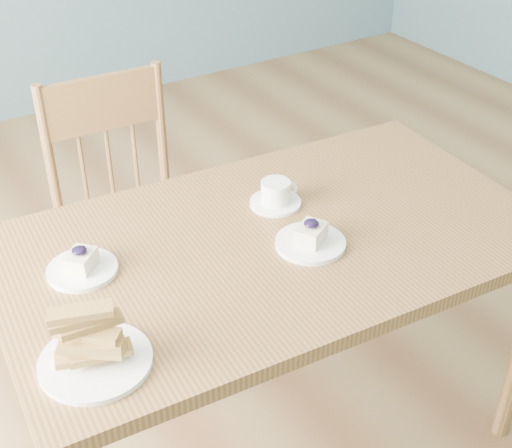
# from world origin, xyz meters

# --- Properties ---
(dining_table) EXTENTS (1.47, 0.90, 0.76)m
(dining_table) POSITION_xyz_m (-0.37, -0.24, 0.68)
(dining_table) COLOR olive
(dining_table) RESTS_ON ground
(dining_chair) EXTENTS (0.46, 0.44, 0.96)m
(dining_chair) POSITION_xyz_m (-0.51, 0.44, 0.49)
(dining_chair) COLOR olive
(dining_chair) RESTS_ON ground
(cheesecake_plate_near) EXTENTS (0.18, 0.18, 0.08)m
(cheesecake_plate_near) POSITION_xyz_m (-0.31, -0.33, 0.78)
(cheesecake_plate_near) COLOR white
(cheesecake_plate_near) RESTS_ON dining_table
(cheesecake_plate_far) EXTENTS (0.17, 0.17, 0.07)m
(cheesecake_plate_far) POSITION_xyz_m (-0.84, -0.13, 0.78)
(cheesecake_plate_far) COLOR white
(cheesecake_plate_far) RESTS_ON dining_table
(coffee_cup) EXTENTS (0.14, 0.14, 0.07)m
(coffee_cup) POSITION_xyz_m (-0.28, -0.12, 0.79)
(coffee_cup) COLOR white
(coffee_cup) RESTS_ON dining_table
(biscotti_plate) EXTENTS (0.24, 0.24, 0.14)m
(biscotti_plate) POSITION_xyz_m (-0.93, -0.44, 0.81)
(biscotti_plate) COLOR white
(biscotti_plate) RESTS_ON dining_table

